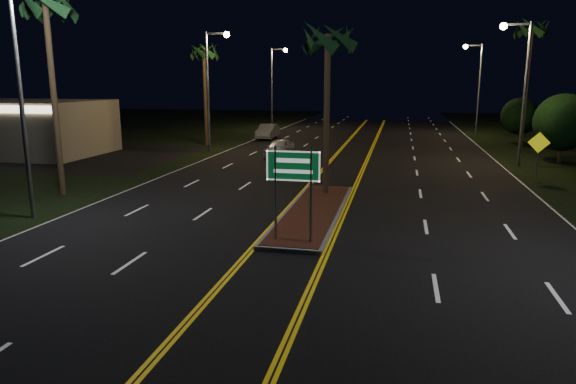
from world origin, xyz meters
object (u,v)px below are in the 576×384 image
(commercial_building, at_px, (3,127))
(streetlight_left_near, at_px, (27,75))
(median_island, at_px, (313,212))
(palm_left_far, at_px, (204,52))
(streetlight_left_mid, at_px, (212,78))
(car_near, at_px, (279,147))
(streetlight_right_mid, at_px, (520,77))
(shrub_far, at_px, (520,116))
(palm_left_near, at_px, (45,7))
(streetlight_left_far, at_px, (275,79))
(highway_sign, at_px, (293,175))
(warning_sign, at_px, (538,149))
(streetlight_right_far, at_px, (476,78))
(shrub_mid, at_px, (563,122))
(palm_median, at_px, (328,39))
(car_far, at_px, (268,130))
(palm_right_far, at_px, (532,31))

(commercial_building, distance_m, streetlight_left_near, 22.49)
(median_island, xyz_separation_m, palm_left_far, (-12.80, 21.00, 7.66))
(streetlight_left_mid, relative_size, car_near, 1.96)
(streetlight_right_mid, bearing_deg, shrub_far, 77.18)
(palm_left_near, height_order, shrub_far, palm_left_near)
(median_island, height_order, streetlight_left_far, streetlight_left_far)
(highway_sign, xyz_separation_m, car_near, (-5.09, 19.70, -1.64))
(commercial_building, distance_m, palm_left_far, 16.47)
(median_island, relative_size, warning_sign, 3.78)
(streetlight_left_far, xyz_separation_m, palm_left_near, (-1.89, -36.00, 3.02))
(median_island, relative_size, streetlight_right_far, 1.14)
(palm_left_near, bearing_deg, palm_left_far, 90.86)
(streetlight_left_mid, relative_size, palm_left_far, 1.02)
(highway_sign, relative_size, streetlight_right_mid, 0.36)
(streetlight_left_near, distance_m, warning_sign, 25.15)
(commercial_building, bearing_deg, palm_left_near, -41.61)
(streetlight_left_mid, bearing_deg, shrub_mid, 0.00)
(highway_sign, xyz_separation_m, palm_median, (0.00, 7.70, 4.87))
(highway_sign, relative_size, car_far, 0.66)
(streetlight_right_mid, height_order, car_near, streetlight_right_mid)
(palm_left_far, bearing_deg, commercial_building, -148.75)
(palm_median, height_order, shrub_mid, palm_median)
(palm_left_far, height_order, palm_right_far, palm_right_far)
(streetlight_left_far, xyz_separation_m, warning_sign, (21.41, -27.39, -3.87))
(palm_right_far, bearing_deg, commercial_building, -165.53)
(streetlight_left_far, xyz_separation_m, shrub_far, (24.41, -8.00, -3.32))
(palm_left_near, bearing_deg, streetlight_right_mid, 31.20)
(streetlight_left_far, relative_size, palm_left_near, 0.92)
(commercial_building, xyz_separation_m, streetlight_left_mid, (15.39, 4.01, 3.65))
(median_island, height_order, palm_left_far, palm_left_far)
(palm_left_far, bearing_deg, median_island, -58.64)
(streetlight_left_mid, height_order, streetlight_right_mid, same)
(streetlight_left_far, height_order, car_far, streetlight_left_far)
(palm_left_far, height_order, car_far, palm_left_far)
(palm_right_far, bearing_deg, palm_left_far, -175.53)
(shrub_mid, relative_size, warning_sign, 1.70)
(median_island, height_order, palm_right_far, palm_right_far)
(streetlight_left_near, bearing_deg, shrub_far, 52.66)
(streetlight_left_mid, bearing_deg, streetlight_left_far, 90.00)
(palm_left_near, bearing_deg, streetlight_right_far, 55.79)
(palm_left_near, height_order, car_near, palm_left_near)
(shrub_mid, bearing_deg, highway_sign, -123.44)
(streetlight_right_mid, relative_size, warning_sign, 3.32)
(median_island, bearing_deg, warning_sign, 41.66)
(streetlight_left_near, bearing_deg, palm_median, 31.49)
(palm_left_near, bearing_deg, streetlight_left_far, 87.00)
(streetlight_left_far, bearing_deg, streetlight_left_near, -90.00)
(palm_left_near, height_order, car_far, palm_left_near)
(car_far, bearing_deg, streetlight_right_mid, -32.51)
(palm_median, bearing_deg, streetlight_left_mid, 128.17)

